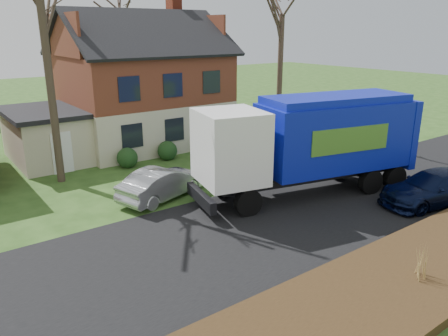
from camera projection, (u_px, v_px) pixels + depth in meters
ground at (267, 224)px, 16.31m from camera, size 120.00×120.00×0.00m
road at (267, 224)px, 16.31m from camera, size 80.00×7.00×0.02m
mulch_verge at (394, 285)px, 12.20m from camera, size 80.00×3.50×0.30m
main_house at (135, 79)px, 26.60m from camera, size 12.95×8.95×9.26m
garbage_truck at (313, 139)px, 18.72m from camera, size 10.34×4.81×4.28m
silver_sedan at (162, 183)px, 18.65m from camera, size 4.38×2.62×1.36m
navy_wagon at (434, 188)px, 18.07m from camera, size 5.11×3.04×1.39m
grass_clump_mid at (423, 262)px, 12.14m from camera, size 0.36×0.29×0.99m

